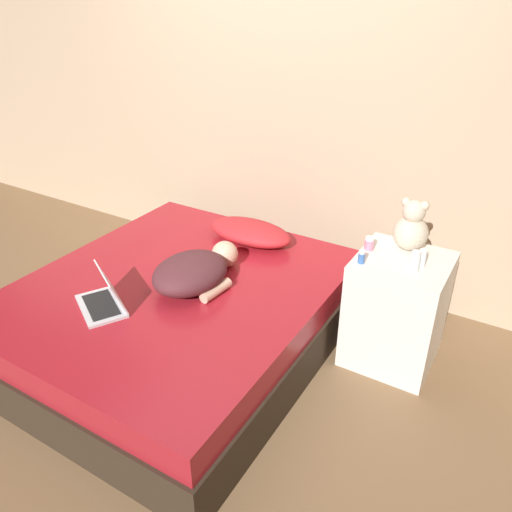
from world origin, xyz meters
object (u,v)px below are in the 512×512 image
object	(u,v)px
bottle_white	(415,261)
bottle_pink	(369,243)
teddy_bear	(411,228)
bottle_clear	(422,258)
laptop	(105,299)
person_lying	(195,271)
pillow	(250,232)
bottle_blue	(361,257)

from	to	relation	value
bottle_white	bottle_pink	size ratio (longest dim) A/B	1.43
teddy_bear	bottle_pink	distance (m)	0.24
bottle_clear	laptop	bearing A→B (deg)	-147.21
laptop	teddy_bear	bearing A→B (deg)	69.22
laptop	person_lying	bearing A→B (deg)	85.83
pillow	bottle_clear	world-z (taller)	bottle_clear
bottle_clear	bottle_blue	size ratio (longest dim) A/B	1.36
pillow	teddy_bear	xyz separation A→B (m)	(1.03, 0.02, 0.28)
teddy_bear	bottle_white	xyz separation A→B (m)	(0.09, -0.22, -0.08)
bottle_pink	bottle_white	bearing A→B (deg)	-18.62
pillow	laptop	world-z (taller)	laptop
teddy_bear	person_lying	bearing A→B (deg)	-147.32
bottle_white	person_lying	bearing A→B (deg)	-158.59
person_lying	bottle_pink	xyz separation A→B (m)	(0.82, 0.53, 0.16)
teddy_bear	bottle_pink	world-z (taller)	teddy_bear
bottle_pink	teddy_bear	bearing A→B (deg)	33.17
bottle_white	laptop	bearing A→B (deg)	-148.32
teddy_bear	bottle_blue	bearing A→B (deg)	-120.23
pillow	person_lying	bearing A→B (deg)	-88.24
teddy_bear	bottle_blue	distance (m)	0.35
pillow	bottle_clear	size ratio (longest dim) A/B	5.98
pillow	bottle_white	distance (m)	1.15
laptop	teddy_bear	xyz separation A→B (m)	(1.29, 1.07, 0.30)
person_lying	bottle_pink	distance (m)	0.99
laptop	bottle_pink	bearing A→B (deg)	70.21
person_lying	bottle_pink	world-z (taller)	bottle_pink
person_lying	teddy_bear	world-z (taller)	teddy_bear
person_lying	teddy_bear	bearing A→B (deg)	38.27
laptop	pillow	bearing A→B (deg)	105.55
bottle_pink	pillow	bearing A→B (deg)	173.02
bottle_clear	bottle_pink	size ratio (longest dim) A/B	1.33
laptop	teddy_bear	world-z (taller)	teddy_bear
teddy_bear	laptop	bearing A→B (deg)	-140.37
bottle_white	bottle_pink	xyz separation A→B (m)	(-0.28, 0.09, -0.02)
person_lying	bottle_pink	bearing A→B (deg)	38.16
pillow	teddy_bear	world-z (taller)	teddy_bear
person_lying	bottle_blue	world-z (taller)	bottle_blue
bottle_pink	bottle_blue	distance (m)	0.17
bottle_blue	laptop	bearing A→B (deg)	-145.23
bottle_white	bottle_clear	bearing A→B (deg)	66.66
bottle_blue	pillow	bearing A→B (deg)	162.50
bottle_pink	bottle_blue	size ratio (longest dim) A/B	1.02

